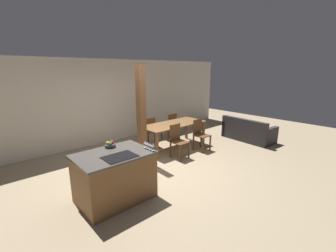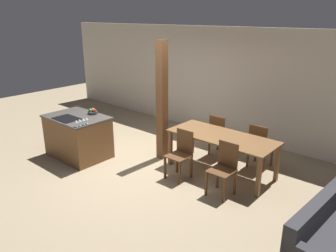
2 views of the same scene
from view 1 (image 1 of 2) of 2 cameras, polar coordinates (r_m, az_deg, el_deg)
ground_plane at (r=5.63m, az=-3.23°, el=-10.82°), size 16.00×16.00×0.00m
wall_back at (r=7.55m, az=-16.84°, el=5.79°), size 11.20×0.08×2.70m
kitchen_island at (r=4.36m, az=-13.39°, el=-12.35°), size 1.34×0.94×0.92m
fruit_bowl at (r=4.50m, az=-14.48°, el=-4.57°), size 0.21×0.21×0.12m
wine_glass_near at (r=4.13m, az=-3.83°, el=-5.02°), size 0.06×0.06×0.14m
wine_glass_middle at (r=4.19m, az=-4.50°, el=-4.74°), size 0.06×0.06×0.14m
wine_glass_far at (r=4.25m, az=-5.16°, el=-4.48°), size 0.06×0.06×0.14m
wine_glass_end at (r=4.31m, az=-5.80°, el=-4.22°), size 0.06×0.06×0.14m
dining_table at (r=6.88m, az=1.45°, el=-0.13°), size 2.09×0.88×0.77m
dining_chair_near_left at (r=6.15m, az=2.54°, el=-3.67°), size 0.40×0.40×0.93m
dining_chair_near_right at (r=6.82m, az=8.19°, el=-2.01°), size 0.40×0.40×0.93m
dining_chair_far_left at (r=7.12m, az=-5.01°, el=-1.20°), size 0.40×0.40×0.93m
dining_chair_far_right at (r=7.71m, az=0.57°, el=0.05°), size 0.40×0.40×0.93m
couch at (r=8.21m, az=19.61°, el=-1.49°), size 0.92×1.73×0.77m
timber_post at (r=5.75m, az=-6.78°, el=2.81°), size 0.18×0.18×2.50m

